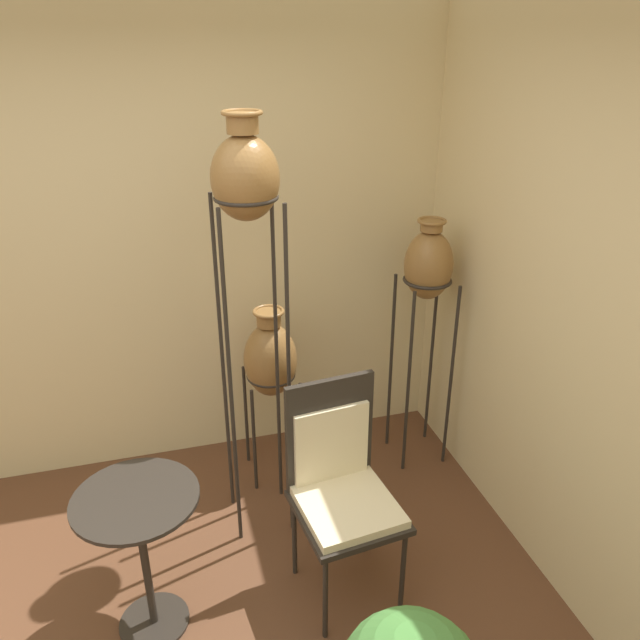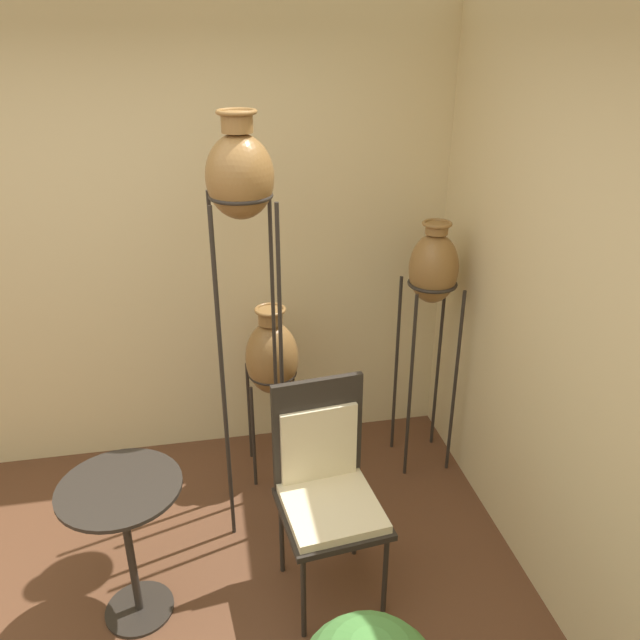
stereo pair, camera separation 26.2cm
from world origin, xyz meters
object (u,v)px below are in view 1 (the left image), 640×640
object	(u,v)px
vase_stand_medium	(428,270)
side_table	(141,534)
vase_stand_tall	(246,192)
vase_stand_short	(270,360)
chair	(340,480)

from	to	relation	value
vase_stand_medium	side_table	bearing A→B (deg)	-152.59
vase_stand_tall	vase_stand_short	xyz separation A→B (m)	(0.15, 0.37, -1.06)
vase_stand_tall	vase_stand_short	distance (m)	1.13
vase_stand_tall	vase_stand_medium	distance (m)	1.24
vase_stand_tall	chair	distance (m)	1.37
vase_stand_medium	chair	xyz separation A→B (m)	(-0.77, -0.84, -0.64)
vase_stand_short	side_table	world-z (taller)	vase_stand_short
chair	side_table	world-z (taller)	chair
vase_stand_short	side_table	bearing A→B (deg)	-129.16
vase_stand_short	vase_stand_medium	bearing A→B (deg)	-4.32
vase_stand_medium	vase_stand_short	size ratio (longest dim) A/B	1.42
vase_stand_medium	chair	world-z (taller)	vase_stand_medium
vase_stand_tall	side_table	xyz separation A→B (m)	(-0.61, -0.57, -1.29)
vase_stand_short	chair	xyz separation A→B (m)	(0.13, -0.91, -0.17)
vase_stand_short	chair	bearing A→B (deg)	-81.66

